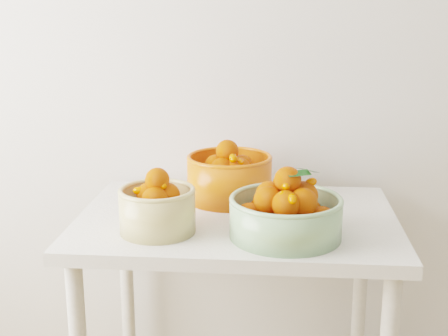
{
  "coord_description": "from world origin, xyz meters",
  "views": [
    {
      "loc": [
        -0.08,
        -0.26,
        1.4
      ],
      "look_at": [
        -0.24,
        1.54,
        0.92
      ],
      "focal_mm": 50.0,
      "sensor_mm": 36.0,
      "label": 1
    }
  ],
  "objects_px": {
    "bowl_orange": "(229,177)",
    "bowl_cream": "(157,208)",
    "table": "(237,244)",
    "bowl_green": "(286,213)"
  },
  "relations": [
    {
      "from": "bowl_orange",
      "to": "bowl_cream",
      "type": "bearing_deg",
      "value": -119.76
    },
    {
      "from": "table",
      "to": "bowl_orange",
      "type": "distance_m",
      "value": 0.24
    },
    {
      "from": "bowl_green",
      "to": "bowl_orange",
      "type": "height_order",
      "value": "same"
    },
    {
      "from": "table",
      "to": "bowl_cream",
      "type": "bearing_deg",
      "value": -144.25
    },
    {
      "from": "bowl_cream",
      "to": "bowl_orange",
      "type": "xyz_separation_m",
      "value": [
        0.19,
        0.32,
        0.01
      ]
    },
    {
      "from": "bowl_green",
      "to": "bowl_orange",
      "type": "relative_size",
      "value": 0.94
    },
    {
      "from": "table",
      "to": "bowl_orange",
      "type": "bearing_deg",
      "value": 102.97
    },
    {
      "from": "bowl_orange",
      "to": "bowl_green",
      "type": "bearing_deg",
      "value": -60.75
    },
    {
      "from": "table",
      "to": "bowl_green",
      "type": "bearing_deg",
      "value": -48.74
    },
    {
      "from": "table",
      "to": "bowl_cream",
      "type": "height_order",
      "value": "bowl_cream"
    }
  ]
}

